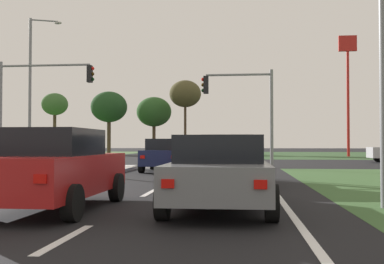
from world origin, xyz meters
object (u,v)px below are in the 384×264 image
(car_maroon_eighth, at_px, (176,147))
(pedestrian_at_median, at_px, (173,144))
(traffic_signal_near_right, at_px, (245,101))
(street_lamp_second, at_px, (32,82))
(car_grey_second, at_px, (220,171))
(car_black_fourth, at_px, (228,159))
(car_navy_third, at_px, (166,155))
(treeline_fourth, at_px, (185,94))
(car_red_sixth, at_px, (55,169))
(treeline_second, at_px, (109,107))
(car_teal_fifth, at_px, (167,148))
(fastfood_pole_sign, at_px, (348,69))
(treeline_third, at_px, (154,112))
(traffic_signal_near_left, at_px, (34,93))
(treeline_near, at_px, (55,105))

(car_maroon_eighth, xyz_separation_m, pedestrian_at_median, (2.43, -19.46, 0.43))
(traffic_signal_near_right, xyz_separation_m, street_lamp_second, (-14.90, 6.35, 2.05))
(car_grey_second, bearing_deg, car_black_fourth, 89.67)
(car_navy_third, relative_size, treeline_fourth, 0.44)
(car_red_sixth, relative_size, treeline_second, 0.56)
(car_grey_second, xyz_separation_m, treeline_fourth, (-6.72, 50.79, 7.08))
(car_teal_fifth, relative_size, fastfood_pole_sign, 0.35)
(car_grey_second, xyz_separation_m, street_lamp_second, (-14.20, 21.84, 4.89))
(treeline_second, bearing_deg, treeline_third, 51.51)
(car_black_fourth, height_order, traffic_signal_near_left, traffic_signal_near_left)
(car_grey_second, relative_size, treeline_third, 0.60)
(street_lamp_second, distance_m, treeline_fourth, 29.98)
(car_black_fourth, bearing_deg, car_red_sixth, -118.54)
(car_teal_fifth, height_order, pedestrian_at_median, pedestrian_at_median)
(street_lamp_second, distance_m, treeline_third, 31.22)
(car_navy_third, relative_size, street_lamp_second, 0.42)
(traffic_signal_near_right, xyz_separation_m, treeline_fourth, (-7.42, 35.31, 4.24))
(fastfood_pole_sign, distance_m, treeline_near, 38.25)
(traffic_signal_near_right, bearing_deg, treeline_near, 125.51)
(car_teal_fifth, height_order, fastfood_pole_sign, fastfood_pole_sign)
(treeline_near, relative_size, treeline_third, 1.06)
(street_lamp_second, bearing_deg, traffic_signal_near_left, -64.15)
(car_teal_fifth, bearing_deg, fastfood_pole_sign, 171.06)
(car_black_fourth, distance_m, traffic_signal_near_left, 15.21)
(car_grey_second, relative_size, fastfood_pole_sign, 0.37)
(traffic_signal_near_right, height_order, treeline_fourth, treeline_fourth)
(car_red_sixth, distance_m, fastfood_pole_sign, 42.79)
(car_black_fourth, height_order, car_maroon_eighth, car_black_fourth)
(street_lamp_second, relative_size, treeline_third, 1.32)
(car_grey_second, distance_m, pedestrian_at_median, 31.86)
(car_black_fourth, bearing_deg, treeline_second, 111.12)
(pedestrian_at_median, relative_size, treeline_second, 0.23)
(car_red_sixth, height_order, treeline_third, treeline_third)
(car_black_fourth, bearing_deg, fastfood_pole_sign, 71.07)
(car_grey_second, distance_m, treeline_second, 49.98)
(car_black_fourth, height_order, treeline_near, treeline_near)
(car_teal_fifth, distance_m, traffic_signal_near_left, 26.90)
(treeline_near, bearing_deg, car_black_fourth, -61.40)
(treeline_third, bearing_deg, car_red_sixth, -81.44)
(fastfood_pole_sign, bearing_deg, traffic_signal_near_left, -133.89)
(car_maroon_eighth, bearing_deg, car_red_sixth, 95.20)
(street_lamp_second, xyz_separation_m, treeline_fourth, (7.48, 28.95, 2.19))
(street_lamp_second, xyz_separation_m, treeline_second, (-1.75, 25.24, 0.25))
(car_navy_third, distance_m, car_black_fourth, 7.38)
(traffic_signal_near_right, height_order, treeline_near, treeline_near)
(traffic_signal_near_left, xyz_separation_m, treeline_fourth, (4.40, 35.31, 3.69))
(street_lamp_second, relative_size, treeline_near, 1.24)
(car_teal_fifth, xyz_separation_m, street_lamp_second, (-6.40, -20.12, 4.88))
(street_lamp_second, bearing_deg, car_teal_fifth, 72.35)
(traffic_signal_near_right, distance_m, street_lamp_second, 16.33)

